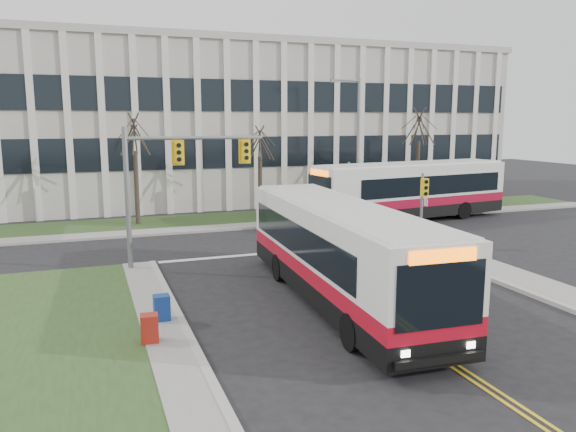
# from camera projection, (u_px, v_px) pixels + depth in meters

# --- Properties ---
(ground) EXTENTS (120.00, 120.00, 0.00)m
(ground) POSITION_uv_depth(u_px,v_px,m) (357.00, 302.00, 20.19)
(ground) COLOR black
(ground) RESTS_ON ground
(grass_verge) EXTENTS (5.00, 26.00, 0.12)m
(grass_verge) POSITION_uv_depth(u_px,v_px,m) (48.00, 418.00, 12.18)
(grass_verge) COLOR #2E471E
(grass_verge) RESTS_ON ground
(sidewalk_west) EXTENTS (1.20, 26.00, 0.14)m
(sidewalk_west) POSITION_uv_depth(u_px,v_px,m) (186.00, 395.00, 13.19)
(sidewalk_west) COLOR #9E9B93
(sidewalk_west) RESTS_ON ground
(sidewalk_cross) EXTENTS (44.00, 1.60, 0.14)m
(sidewalk_cross) POSITION_uv_depth(u_px,v_px,m) (319.00, 221.00, 35.94)
(sidewalk_cross) COLOR #9E9B93
(sidewalk_cross) RESTS_ON ground
(building_lawn) EXTENTS (44.00, 5.00, 0.12)m
(building_lawn) POSITION_uv_depth(u_px,v_px,m) (303.00, 215.00, 38.54)
(building_lawn) COLOR #2E471E
(building_lawn) RESTS_ON ground
(office_building) EXTENTS (40.00, 16.00, 12.00)m
(office_building) POSITION_uv_depth(u_px,v_px,m) (253.00, 126.00, 48.66)
(office_building) COLOR beige
(office_building) RESTS_ON ground
(mast_arm_signal) EXTENTS (6.11, 0.38, 6.20)m
(mast_arm_signal) POSITION_uv_depth(u_px,v_px,m) (167.00, 172.00, 24.22)
(mast_arm_signal) COLOR slate
(mast_arm_signal) RESTS_ON ground
(signal_pole_near) EXTENTS (0.34, 0.39, 3.80)m
(signal_pole_near) POSITION_uv_depth(u_px,v_px,m) (423.00, 199.00, 28.58)
(signal_pole_near) COLOR slate
(signal_pole_near) RESTS_ON ground
(signal_pole_far) EXTENTS (0.34, 0.39, 3.80)m
(signal_pole_far) POSITION_uv_depth(u_px,v_px,m) (349.00, 182.00, 36.46)
(signal_pole_far) COLOR slate
(signal_pole_far) RESTS_ON ground
(streetlight) EXTENTS (2.15, 0.25, 9.20)m
(streetlight) POSITION_uv_depth(u_px,v_px,m) (356.00, 140.00, 37.03)
(streetlight) COLOR slate
(streetlight) RESTS_ON ground
(directory_sign) EXTENTS (1.50, 0.12, 2.00)m
(directory_sign) POSITION_uv_depth(u_px,v_px,m) (271.00, 201.00, 37.05)
(directory_sign) COLOR slate
(directory_sign) RESTS_ON ground
(tree_left) EXTENTS (1.80, 1.80, 7.70)m
(tree_left) POSITION_uv_depth(u_px,v_px,m) (134.00, 136.00, 33.92)
(tree_left) COLOR #42352B
(tree_left) RESTS_ON ground
(tree_mid) EXTENTS (1.80, 1.80, 6.82)m
(tree_mid) POSITION_uv_depth(u_px,v_px,m) (260.00, 145.00, 36.90)
(tree_mid) COLOR #42352B
(tree_mid) RESTS_ON ground
(tree_right) EXTENTS (1.80, 1.80, 8.25)m
(tree_right) POSITION_uv_depth(u_px,v_px,m) (419.00, 128.00, 40.59)
(tree_right) COLOR #42352B
(tree_right) RESTS_ON ground
(bus_main) EXTENTS (3.48, 13.16, 3.48)m
(bus_main) POSITION_uv_depth(u_px,v_px,m) (339.00, 255.00, 19.92)
(bus_main) COLOR silver
(bus_main) RESTS_ON ground
(bus_cross) EXTENTS (14.05, 4.85, 3.67)m
(bus_cross) POSITION_uv_depth(u_px,v_px,m) (410.00, 192.00, 36.52)
(bus_cross) COLOR silver
(bus_cross) RESTS_ON ground
(newspaper_box_blue) EXTENTS (0.50, 0.46, 0.95)m
(newspaper_box_blue) POSITION_uv_depth(u_px,v_px,m) (162.00, 310.00, 17.94)
(newspaper_box_blue) COLOR navy
(newspaper_box_blue) RESTS_ON ground
(newspaper_box_red) EXTENTS (0.54, 0.50, 0.95)m
(newspaper_box_red) POSITION_uv_depth(u_px,v_px,m) (150.00, 330.00, 16.15)
(newspaper_box_red) COLOR #AC2016
(newspaper_box_red) RESTS_ON ground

